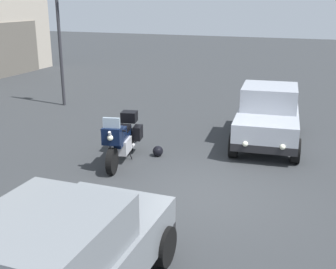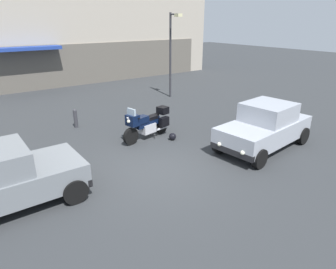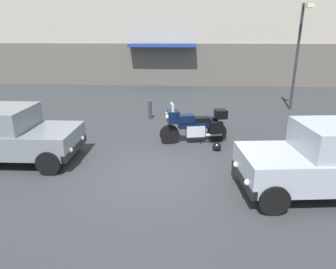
% 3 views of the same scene
% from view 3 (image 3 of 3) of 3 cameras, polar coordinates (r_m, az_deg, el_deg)
% --- Properties ---
extents(ground_plane, '(80.00, 80.00, 0.00)m').
position_cam_3_polar(ground_plane, '(8.10, -3.23, -7.14)').
color(ground_plane, '#2D3033').
extents(building_facade_rear, '(28.66, 3.40, 9.97)m').
position_cam_3_polar(building_facade_rear, '(22.30, 1.18, 22.29)').
color(building_facade_rear, '#A89E8E').
rests_on(building_facade_rear, ground).
extents(motorcycle, '(2.24, 0.98, 1.36)m').
position_cam_3_polar(motorcycle, '(10.08, 5.09, 1.87)').
color(motorcycle, black).
rests_on(motorcycle, ground).
extents(helmet, '(0.28, 0.28, 0.28)m').
position_cam_3_polar(helmet, '(9.60, 9.13, -2.21)').
color(helmet, black).
rests_on(helmet, ground).
extents(car_hatchback_near, '(3.99, 2.14, 1.64)m').
position_cam_3_polar(car_hatchback_near, '(7.67, 27.84, -4.31)').
color(car_hatchback_near, '#9EA3AD').
rests_on(car_hatchback_near, ground).
extents(streetlamp_curbside, '(0.28, 0.94, 4.71)m').
position_cam_3_polar(streetlamp_curbside, '(15.25, 23.37, 14.75)').
color(streetlamp_curbside, '#2D2D33').
rests_on(streetlamp_curbside, ground).
extents(bollard_curbside, '(0.16, 0.16, 0.82)m').
position_cam_3_polar(bollard_curbside, '(12.96, -3.39, 4.86)').
color(bollard_curbside, '#333338').
rests_on(bollard_curbside, ground).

